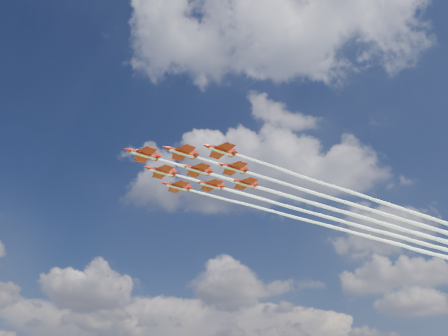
{
  "coord_description": "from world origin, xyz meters",
  "views": [
    {
      "loc": [
        35.06,
        -124.99,
        4.0
      ],
      "look_at": [
        6.14,
        -1.93,
        73.05
      ],
      "focal_mm": 35.0,
      "sensor_mm": 36.0,
      "label": 1
    }
  ],
  "objects": [
    {
      "name": "jet_row4_port",
      "position": [
        63.02,
        51.56,
        72.21
      ],
      "size": [
        113.74,
        115.25,
        2.96
      ],
      "rotation": [
        0.0,
        0.0,
        0.79
      ],
      "color": "#A21409"
    },
    {
      "name": "jet_row2_starb",
      "position": [
        39.33,
        48.43,
        72.21
      ],
      "size": [
        113.74,
        115.25,
        2.96
      ],
      "rotation": [
        0.0,
        0.0,
        0.79
      ],
      "color": "#A21409"
    },
    {
      "name": "jet_row3_port",
      "position": [
        61.62,
        39.69,
        72.21
      ],
      "size": [
        113.74,
        115.25,
        2.96
      ],
      "rotation": [
        0.0,
        0.0,
        0.79
      ],
      "color": "#A21409"
    },
    {
      "name": "jet_row3_starb",
      "position": [
        40.73,
        60.3,
        72.21
      ],
      "size": [
        113.74,
        115.25,
        2.96
      ],
      "rotation": [
        0.0,
        0.0,
        0.79
      ],
      "color": "#A21409"
    },
    {
      "name": "jet_tail",
      "position": [
        64.43,
        63.43,
        72.21
      ],
      "size": [
        113.74,
        115.25,
        2.96
      ],
      "rotation": [
        0.0,
        0.0,
        0.79
      ],
      "color": "#A21409"
    },
    {
      "name": "jet_row3_centre",
      "position": [
        51.17,
        50.0,
        72.21
      ],
      "size": [
        113.74,
        115.25,
        2.96
      ],
      "rotation": [
        0.0,
        0.0,
        0.79
      ],
      "color": "#A21409"
    },
    {
      "name": "jet_row4_starb",
      "position": [
        52.58,
        61.86,
        72.21
      ],
      "size": [
        113.74,
        115.25,
        2.96
      ],
      "rotation": [
        0.0,
        0.0,
        0.79
      ],
      "color": "#A21409"
    },
    {
      "name": "jet_lead",
      "position": [
        37.92,
        36.56,
        72.21
      ],
      "size": [
        113.74,
        115.25,
        2.96
      ],
      "rotation": [
        0.0,
        0.0,
        0.79
      ],
      "color": "#A21409"
    },
    {
      "name": "jet_row2_port",
      "position": [
        49.77,
        38.13,
        72.21
      ],
      "size": [
        113.74,
        115.25,
        2.96
      ],
      "rotation": [
        0.0,
        0.0,
        0.79
      ],
      "color": "#A21409"
    }
  ]
}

